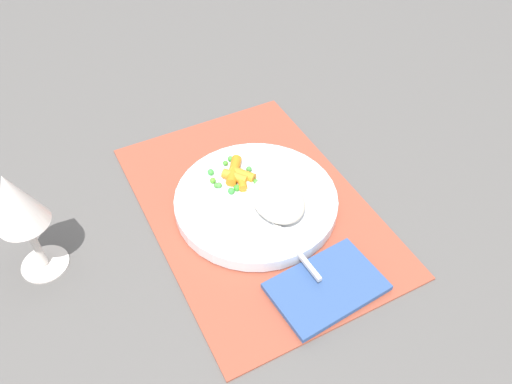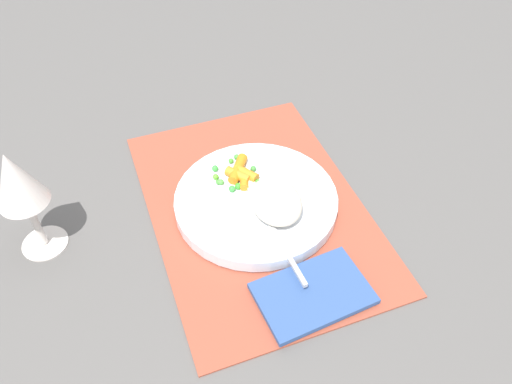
{
  "view_description": "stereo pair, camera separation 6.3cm",
  "coord_description": "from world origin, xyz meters",
  "px_view_note": "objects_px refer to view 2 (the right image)",
  "views": [
    {
      "loc": [
        -0.46,
        0.24,
        0.57
      ],
      "look_at": [
        0.0,
        0.0,
        0.04
      ],
      "focal_mm": 35.9,
      "sensor_mm": 36.0,
      "label": 1
    },
    {
      "loc": [
        -0.48,
        0.18,
        0.57
      ],
      "look_at": [
        0.0,
        0.0,
        0.04
      ],
      "focal_mm": 35.9,
      "sensor_mm": 36.0,
      "label": 2
    }
  ],
  "objects_px": {
    "fork": "(268,216)",
    "napkin": "(313,293)",
    "plate": "(256,201)",
    "rice_mound": "(276,201)",
    "wine_glass": "(16,183)",
    "carrot_portion": "(241,173)"
  },
  "relations": [
    {
      "from": "carrot_portion",
      "to": "wine_glass",
      "type": "bearing_deg",
      "value": 91.33
    },
    {
      "from": "rice_mound",
      "to": "wine_glass",
      "type": "height_order",
      "value": "wine_glass"
    },
    {
      "from": "plate",
      "to": "carrot_portion",
      "type": "height_order",
      "value": "carrot_portion"
    },
    {
      "from": "carrot_portion",
      "to": "plate",
      "type": "bearing_deg",
      "value": -172.48
    },
    {
      "from": "carrot_portion",
      "to": "napkin",
      "type": "distance_m",
      "value": 0.22
    },
    {
      "from": "plate",
      "to": "fork",
      "type": "bearing_deg",
      "value": -177.27
    },
    {
      "from": "carrot_portion",
      "to": "fork",
      "type": "bearing_deg",
      "value": -174.75
    },
    {
      "from": "rice_mound",
      "to": "carrot_portion",
      "type": "height_order",
      "value": "rice_mound"
    },
    {
      "from": "fork",
      "to": "napkin",
      "type": "distance_m",
      "value": 0.13
    },
    {
      "from": "carrot_portion",
      "to": "napkin",
      "type": "relative_size",
      "value": 0.49
    },
    {
      "from": "plate",
      "to": "wine_glass",
      "type": "relative_size",
      "value": 1.42
    },
    {
      "from": "carrot_portion",
      "to": "wine_glass",
      "type": "xyz_separation_m",
      "value": [
        -0.01,
        0.3,
        0.09
      ]
    },
    {
      "from": "plate",
      "to": "fork",
      "type": "height_order",
      "value": "fork"
    },
    {
      "from": "plate",
      "to": "napkin",
      "type": "xyz_separation_m",
      "value": [
        -0.17,
        -0.01,
        -0.01
      ]
    },
    {
      "from": "fork",
      "to": "wine_glass",
      "type": "relative_size",
      "value": 1.23
    },
    {
      "from": "fork",
      "to": "napkin",
      "type": "relative_size",
      "value": 1.46
    },
    {
      "from": "carrot_portion",
      "to": "napkin",
      "type": "xyz_separation_m",
      "value": [
        -0.22,
        -0.02,
        -0.02
      ]
    },
    {
      "from": "rice_mound",
      "to": "wine_glass",
      "type": "relative_size",
      "value": 0.54
    },
    {
      "from": "carrot_portion",
      "to": "fork",
      "type": "height_order",
      "value": "carrot_portion"
    },
    {
      "from": "carrot_portion",
      "to": "fork",
      "type": "xyz_separation_m",
      "value": [
        -0.09,
        -0.01,
        -0.0
      ]
    },
    {
      "from": "carrot_portion",
      "to": "napkin",
      "type": "bearing_deg",
      "value": -174.64
    },
    {
      "from": "rice_mound",
      "to": "napkin",
      "type": "height_order",
      "value": "rice_mound"
    }
  ]
}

